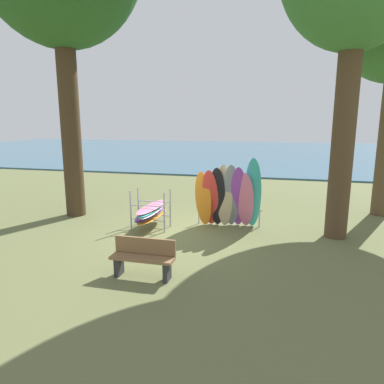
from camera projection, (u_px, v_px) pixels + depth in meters
The scene contains 5 objects.
ground_plane at pixel (174, 232), 10.72m from camera, with size 80.00×80.00×0.00m, color #60663D.
lake_water at pixel (252, 152), 38.17m from camera, with size 80.00×36.00×0.10m, color #38607A.
leaning_board_pile at pixel (228, 197), 10.94m from camera, with size 2.14×0.95×2.29m.
board_storage_rack at pixel (151, 211), 11.04m from camera, with size 1.15×2.13×1.25m.
park_bench at pixel (143, 257), 7.59m from camera, with size 1.40×0.41×0.85m.
Camera 1 is at (3.06, -9.81, 3.36)m, focal length 32.63 mm.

